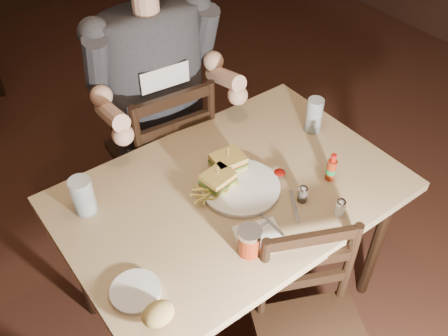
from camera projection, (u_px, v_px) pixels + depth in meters
room_shell at (208, 19)px, 1.61m from camera, size 7.00×7.00×7.00m
main_table at (231, 203)px, 1.98m from camera, size 1.30×0.87×0.77m
chair_far at (162, 153)px, 2.52m from camera, size 0.49×0.53×0.96m
diner at (156, 64)px, 2.11m from camera, size 0.66×0.54×1.07m
dinner_plate at (240, 188)px, 1.92m from camera, size 0.30×0.30×0.02m
sandwich_left at (228, 158)px, 1.96m from camera, size 0.13×0.12×0.10m
sandwich_right at (218, 176)px, 1.89m from camera, size 0.13×0.11×0.10m
fries_pile at (214, 187)px, 1.89m from camera, size 0.22×0.16×0.04m
ketchup_dollop at (280, 173)px, 1.97m from camera, size 0.05×0.05×0.01m
glass_left at (83, 196)px, 1.80m from camera, size 0.08×0.08×0.15m
glass_right at (314, 115)px, 2.14m from camera, size 0.07×0.07×0.16m
hot_sauce at (332, 167)px, 1.93m from camera, size 0.04×0.04×0.13m
salt_shaker at (340, 207)px, 1.82m from camera, size 0.04×0.04×0.07m
pepper_shaker at (303, 194)px, 1.86m from camera, size 0.04×0.04×0.07m
syrup_dispenser at (250, 241)px, 1.68m from camera, size 0.08×0.08×0.11m
napkin at (260, 237)px, 1.76m from camera, size 0.20×0.20×0.00m
knife at (266, 218)px, 1.82m from camera, size 0.02×0.20×0.00m
fork at (294, 206)px, 1.86m from camera, size 0.10×0.14×0.01m
side_plate at (136, 292)px, 1.59m from camera, size 0.16×0.16×0.01m
bread_roll at (158, 314)px, 1.49m from camera, size 0.10×0.09×0.06m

